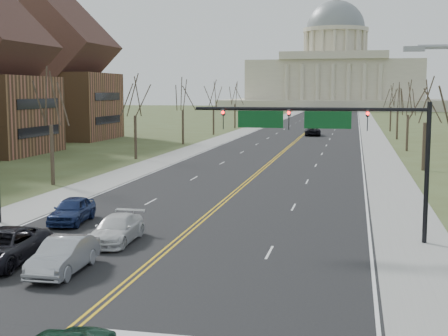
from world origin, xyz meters
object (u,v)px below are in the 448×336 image
at_px(car_sb_inner_second, 117,229).
at_px(car_far_nb, 312,131).
at_px(car_sb_outer_lead, 2,247).
at_px(car_sb_outer_second, 72,210).
at_px(car_far_sb, 310,119).
at_px(signal_mast, 326,129).
at_px(car_sb_inner_lead, 64,255).

bearing_deg(car_sb_inner_second, car_far_nb, 84.93).
bearing_deg(car_sb_outer_lead, car_sb_inner_second, 52.54).
bearing_deg(car_sb_outer_second, car_far_sb, 82.32).
bearing_deg(car_sb_inner_second, car_sb_outer_lead, -127.24).
height_order(car_sb_inner_second, car_far_sb, car_sb_inner_second).
relative_size(car_sb_outer_lead, car_sb_inner_second, 1.19).
height_order(signal_mast, car_far_sb, signal_mast).
bearing_deg(car_sb_outer_lead, signal_mast, 27.99).
distance_m(car_sb_inner_lead, car_sb_outer_lead, 3.32).
bearing_deg(car_sb_inner_second, car_sb_inner_lead, -94.03).
bearing_deg(signal_mast, car_sb_inner_second, -163.37).
relative_size(car_sb_inner_lead, car_far_nb, 0.79).
xyz_separation_m(car_sb_inner_second, car_far_nb, (4.66, 79.13, 0.12)).
height_order(signal_mast, car_far_nb, signal_mast).
distance_m(car_sb_inner_lead, car_sb_outer_second, 10.29).
xyz_separation_m(signal_mast, car_far_sb, (-9.71, 125.52, -5.08)).
height_order(car_sb_inner_lead, car_sb_outer_lead, car_sb_outer_lead).
bearing_deg(car_sb_inner_lead, car_sb_outer_lead, 167.36).
relative_size(signal_mast, car_sb_outer_second, 2.72).
bearing_deg(car_far_sb, car_sb_inner_lead, -87.54).
bearing_deg(car_far_nb, car_sb_outer_second, 78.12).
relative_size(car_far_nb, car_far_sb, 1.46).
height_order(car_sb_inner_second, car_far_nb, car_far_nb).
bearing_deg(signal_mast, car_far_nb, 94.31).
bearing_deg(car_sb_outer_second, car_sb_inner_second, -47.67).
distance_m(car_sb_outer_second, car_far_sb, 124.79).
bearing_deg(car_sb_outer_second, car_far_nb, 77.80).
relative_size(signal_mast, car_sb_inner_lead, 2.68).
distance_m(signal_mast, car_sb_outer_second, 15.56).
distance_m(car_sb_outer_lead, car_sb_inner_second, 5.99).
height_order(car_sb_outer_lead, car_far_nb, car_far_nb).
bearing_deg(car_far_sb, car_sb_outer_lead, -88.94).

